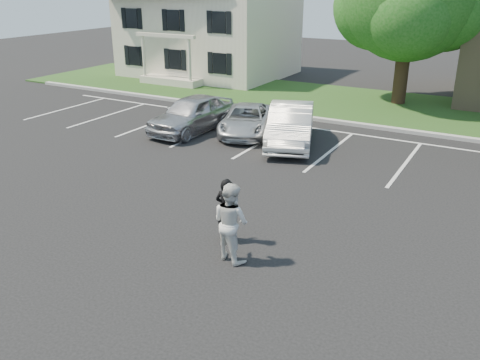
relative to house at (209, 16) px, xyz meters
name	(u,v)px	position (x,y,z in m)	size (l,w,h in m)	color
ground_plane	(221,239)	(13.00, -19.97, -3.83)	(90.00, 90.00, 0.00)	black
curb	(362,125)	(13.00, -7.97, -3.75)	(40.00, 0.30, 0.15)	#969691
grass_strip	(385,107)	(13.00, -3.97, -3.79)	(44.00, 8.00, 0.08)	#2A4419
stall_lines	(374,150)	(14.40, -11.02, -3.82)	(34.00, 5.36, 0.01)	silver
house	(209,16)	(0.00, 0.00, 0.00)	(10.30, 9.22, 7.60)	beige
man_black_suit	(227,210)	(13.17, -19.94, -3.01)	(0.60, 0.39, 1.64)	black
man_white_shirt	(231,222)	(13.71, -20.66, -2.89)	(0.92, 0.71, 1.89)	silver
car_silver_west	(192,114)	(6.86, -12.23, -3.06)	(1.81, 4.50, 1.53)	#B2B2B8
car_silver_minivan	(247,120)	(9.06, -11.39, -3.24)	(1.95, 4.23, 1.18)	#B6B8BD
car_white_sedan	(291,125)	(11.28, -11.87, -3.04)	(1.66, 4.76, 1.57)	silver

